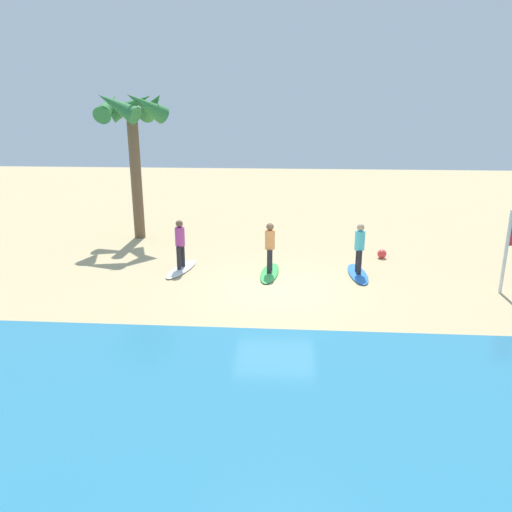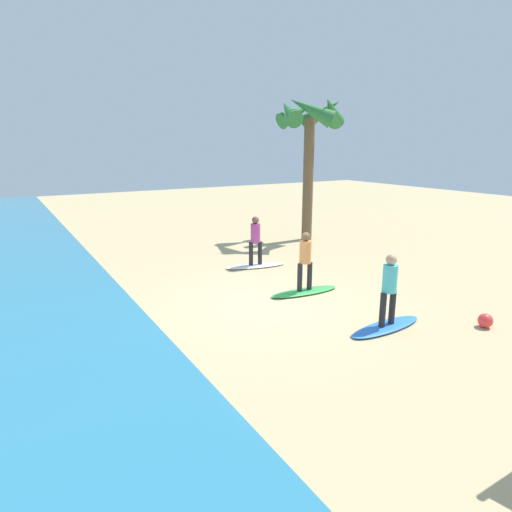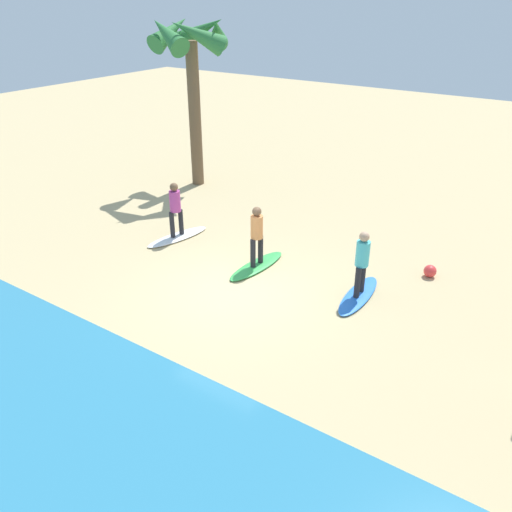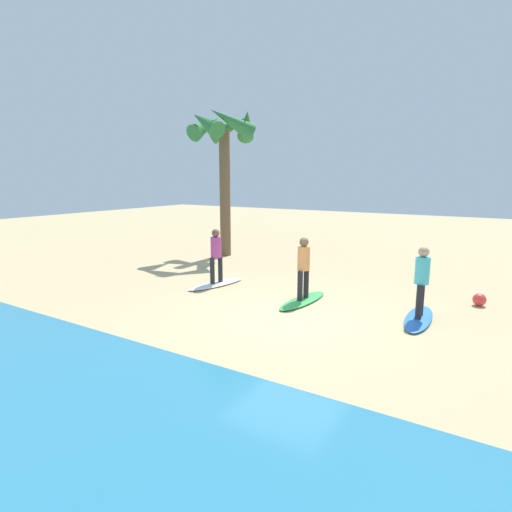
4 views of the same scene
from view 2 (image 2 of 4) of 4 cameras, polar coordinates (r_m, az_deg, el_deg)
The scene contains 9 objects.
ground_plane at distance 11.38m, azimuth 1.83°, elevation -6.33°, with size 60.00×60.00×0.00m, color tan.
surfboard_blue at distance 10.35m, azimuth 16.66°, elevation -8.84°, with size 2.10×0.56×0.09m, color blue.
surfer_blue at distance 10.02m, azimuth 17.06°, elevation -3.61°, with size 0.32×0.46×1.64m.
surfboard_green at distance 12.26m, azimuth 6.34°, elevation -4.64°, with size 2.10×0.56×0.09m, color green.
surfer_green at distance 11.97m, azimuth 6.47°, elevation -0.15°, with size 0.32×0.46×1.64m.
surfboard_white at distance 14.74m, azimuth -0.07°, elevation -1.28°, with size 2.10×0.56×0.09m, color white.
surfer_white at distance 14.50m, azimuth -0.07°, elevation 2.49°, with size 0.32×0.45×1.64m.
palm_tree at distance 18.78m, azimuth 7.04°, elevation 16.74°, with size 2.88×3.03×6.04m.
beach_ball at distance 11.21m, azimuth 27.82°, elevation -7.49°, with size 0.33×0.33×0.33m, color #E53838.
Camera 2 is at (-8.95, 5.77, 4.02)m, focal length 30.56 mm.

